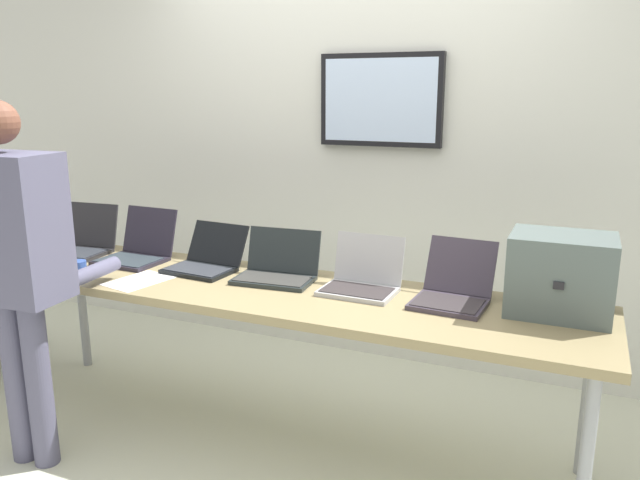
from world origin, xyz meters
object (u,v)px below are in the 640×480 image
at_px(laptop_station_5, 453,289).
at_px(coffee_mug, 78,270).
at_px(workbench, 268,297).
at_px(laptop_station_4, 362,279).
at_px(laptop_station_2, 206,260).
at_px(person, 14,254).
at_px(equipment_box, 561,275).
at_px(laptop_station_3, 277,269).
at_px(laptop_station_1, 138,249).
at_px(laptop_station_0, 81,242).

relative_size(laptop_station_5, coffee_mug, 4.36).
xyz_separation_m(workbench, coffee_mug, (-0.91, -0.25, 0.09)).
height_order(workbench, coffee_mug, coffee_mug).
xyz_separation_m(workbench, laptop_station_4, (0.42, 0.12, 0.11)).
distance_m(laptop_station_2, person, 0.89).
xyz_separation_m(laptop_station_2, person, (-0.46, -0.75, 0.17)).
relative_size(equipment_box, laptop_station_4, 1.20).
relative_size(laptop_station_3, coffee_mug, 4.49).
xyz_separation_m(laptop_station_5, person, (-1.72, -0.75, 0.16)).
distance_m(workbench, coffee_mug, 0.95).
bearing_deg(laptop_station_1, equipment_box, 0.60).
relative_size(workbench, laptop_station_2, 8.44).
distance_m(laptop_station_1, laptop_station_4, 1.29).
height_order(laptop_station_2, laptop_station_4, laptop_station_4).
bearing_deg(laptop_station_0, laptop_station_3, -0.81).
xyz_separation_m(laptop_station_0, laptop_station_5, (2.11, -0.01, -0.00)).
height_order(laptop_station_0, person, person).
bearing_deg(laptop_station_5, laptop_station_4, -179.01).
bearing_deg(laptop_station_2, laptop_station_4, -0.30).
height_order(laptop_station_1, coffee_mug, laptop_station_1).
bearing_deg(laptop_station_5, laptop_station_2, -179.88).
bearing_deg(person, laptop_station_2, 58.32).
distance_m(equipment_box, laptop_station_4, 0.85).
bearing_deg(laptop_station_3, laptop_station_0, 179.19).
bearing_deg(person, coffee_mug, 94.07).
distance_m(workbench, laptop_station_5, 0.85).
xyz_separation_m(laptop_station_0, person, (0.38, -0.76, 0.16)).
bearing_deg(laptop_station_4, workbench, -163.98).
bearing_deg(laptop_station_3, laptop_station_1, 179.03).
height_order(laptop_station_5, coffee_mug, laptop_station_5).
bearing_deg(coffee_mug, person, -85.93).
xyz_separation_m(laptop_station_1, coffee_mug, (-0.05, -0.39, -0.02)).
height_order(laptop_station_0, laptop_station_1, laptop_station_1).
xyz_separation_m(laptop_station_1, person, (-0.02, -0.76, 0.16)).
height_order(laptop_station_3, laptop_station_5, laptop_station_5).
xyz_separation_m(workbench, laptop_station_2, (-0.42, 0.13, 0.10)).
bearing_deg(laptop_station_4, laptop_station_5, 0.99).
relative_size(workbench, equipment_box, 7.49).
distance_m(laptop_station_1, coffee_mug, 0.39).
bearing_deg(equipment_box, coffee_mug, -169.39).
distance_m(laptop_station_5, person, 1.89).
bearing_deg(equipment_box, workbench, -172.90).
bearing_deg(laptop_station_2, laptop_station_5, 0.12).
height_order(laptop_station_4, person, person).
xyz_separation_m(laptop_station_1, laptop_station_3, (0.85, -0.01, -0.01)).
height_order(laptop_station_0, laptop_station_2, laptop_station_0).
relative_size(workbench, laptop_station_1, 8.63).
height_order(laptop_station_0, laptop_station_5, laptop_station_0).
relative_size(person, coffee_mug, 18.47).
xyz_separation_m(laptop_station_1, laptop_station_2, (0.44, -0.01, -0.01)).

